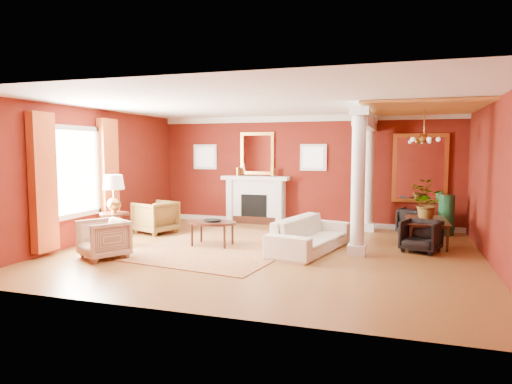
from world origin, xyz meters
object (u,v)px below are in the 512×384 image
(armchair_leopard, at_px, (155,215))
(armchair_stripe, at_px, (103,237))
(dining_table, at_px, (428,225))
(coffee_table, at_px, (212,224))
(sofa, at_px, (310,229))
(side_table, at_px, (114,198))

(armchair_leopard, relative_size, armchair_stripe, 1.08)
(armchair_leopard, xyz_separation_m, dining_table, (6.17, 0.63, -0.01))
(coffee_table, bearing_deg, sofa, 4.76)
(dining_table, bearing_deg, side_table, 107.87)
(sofa, bearing_deg, armchair_leopard, 92.17)
(armchair_leopard, bearing_deg, sofa, 98.84)
(armchair_stripe, relative_size, side_table, 0.53)
(armchair_leopard, distance_m, armchair_stripe, 2.56)
(sofa, xyz_separation_m, coffee_table, (-2.03, -0.17, 0.03))
(side_table, bearing_deg, coffee_table, 17.54)
(dining_table, bearing_deg, armchair_leopard, 94.47)
(armchair_stripe, distance_m, side_table, 1.24)
(armchair_leopard, height_order, armchair_stripe, armchair_leopard)
(armchair_stripe, bearing_deg, armchair_leopard, 129.81)
(armchair_stripe, height_order, dining_table, dining_table)
(sofa, relative_size, side_table, 1.51)
(side_table, bearing_deg, armchair_leopard, 87.75)
(sofa, relative_size, armchair_stripe, 2.85)
(armchair_stripe, bearing_deg, dining_table, 59.91)
(sofa, distance_m, side_table, 4.09)
(sofa, distance_m, armchair_leopard, 3.99)
(armchair_leopard, distance_m, side_table, 1.65)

